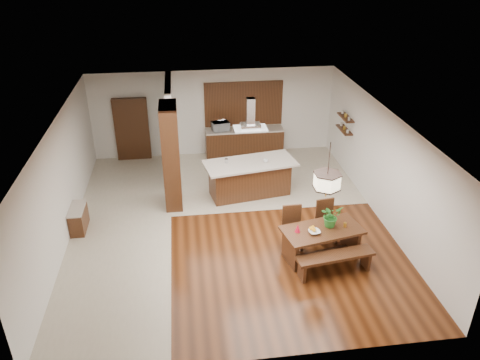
{
  "coord_description": "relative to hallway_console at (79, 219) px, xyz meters",
  "views": [
    {
      "loc": [
        -1.05,
        -10.3,
        6.68
      ],
      "look_at": [
        0.3,
        0.0,
        1.25
      ],
      "focal_mm": 35.0,
      "sensor_mm": 36.0,
      "label": 1
    }
  ],
  "objects": [
    {
      "name": "shelf_upper",
      "position": [
        7.68,
        2.4,
        1.49
      ],
      "size": [
        0.26,
        0.9,
        0.04
      ],
      "primitive_type": "cube",
      "color": "black",
      "rests_on": "room_shell"
    },
    {
      "name": "hallway_doorway",
      "position": [
        1.11,
        4.2,
        0.74
      ],
      "size": [
        1.1,
        0.2,
        2.1
      ],
      "primitive_type": "cube",
      "color": "black",
      "rests_on": "ground"
    },
    {
      "name": "soffit_band",
      "position": [
        3.81,
        -0.2,
        2.57
      ],
      "size": [
        8.0,
        9.0,
        0.02
      ],
      "primitive_type": "cube",
      "color": "#361C0D",
      "rests_on": "room_shell"
    },
    {
      "name": "dining_bench",
      "position": [
        5.92,
        -2.54,
        -0.07
      ],
      "size": [
        1.81,
        0.63,
        0.5
      ],
      "primitive_type": null,
      "rotation": [
        0.0,
        0.0,
        0.14
      ],
      "color": "black",
      "rests_on": "ground"
    },
    {
      "name": "shelf_lower",
      "position": [
        7.68,
        2.4,
        1.08
      ],
      "size": [
        0.26,
        0.9,
        0.04
      ],
      "primitive_type": "cube",
      "color": "black",
      "rests_on": "room_shell"
    },
    {
      "name": "tile_kitchen",
      "position": [
        5.06,
        2.3,
        -0.31
      ],
      "size": [
        5.5,
        4.0,
        0.01
      ],
      "primitive_type": "cube",
      "color": "beige",
      "rests_on": "ground"
    },
    {
      "name": "gold_ornament",
      "position": [
        6.32,
        -1.87,
        0.49
      ],
      "size": [
        0.09,
        0.09,
        0.11
      ],
      "primitive_type": "cylinder",
      "rotation": [
        0.0,
        0.0,
        0.31
      ],
      "color": "gold",
      "rests_on": "dining_table"
    },
    {
      "name": "dining_table",
      "position": [
        5.78,
        -1.9,
        0.24
      ],
      "size": [
        1.96,
        1.26,
        0.76
      ],
      "rotation": [
        0.0,
        0.0,
        0.21
      ],
      "color": "black",
      "rests_on": "ground"
    },
    {
      "name": "dining_chair_right",
      "position": [
        6.11,
        -1.26,
        0.21
      ],
      "size": [
        0.52,
        0.52,
        1.04
      ],
      "primitive_type": null,
      "rotation": [
        0.0,
        0.0,
        0.14
      ],
      "color": "black",
      "rests_on": "ground"
    },
    {
      "name": "kitchen_island",
      "position": [
        4.58,
        1.24,
        0.23
      ],
      "size": [
        2.71,
        1.54,
        1.06
      ],
      "rotation": [
        0.0,
        0.0,
        0.18
      ],
      "color": "black",
      "rests_on": "ground"
    },
    {
      "name": "partition_pier",
      "position": [
        2.41,
        1.0,
        1.14
      ],
      "size": [
        0.45,
        1.0,
        2.9
      ],
      "primitive_type": "cube",
      "color": "black",
      "rests_on": "ground"
    },
    {
      "name": "foliage_plant",
      "position": [
        5.99,
        -1.79,
        0.7
      ],
      "size": [
        0.6,
        0.57,
        0.52
      ],
      "primitive_type": "imported",
      "rotation": [
        0.0,
        0.0,
        0.42
      ],
      "color": "#277125",
      "rests_on": "dining_table"
    },
    {
      "name": "tile_hallway",
      "position": [
        1.06,
        -0.2,
        -0.31
      ],
      "size": [
        2.5,
        9.0,
        0.01
      ],
      "primitive_type": "cube",
      "color": "beige",
      "rests_on": "ground"
    },
    {
      "name": "napkin_cone",
      "position": [
        5.19,
        -1.93,
        0.54
      ],
      "size": [
        0.14,
        0.14,
        0.2
      ],
      "primitive_type": "cone",
      "rotation": [
        0.0,
        0.0,
        0.09
      ],
      "color": "red",
      "rests_on": "dining_table"
    },
    {
      "name": "kitchen_window",
      "position": [
        4.81,
        4.26,
        1.44
      ],
      "size": [
        2.6,
        0.08,
        1.5
      ],
      "primitive_type": "cube",
      "color": "brown",
      "rests_on": "room_shell"
    },
    {
      "name": "range_hood",
      "position": [
        4.58,
        1.25,
        2.15
      ],
      "size": [
        0.9,
        0.55,
        0.87
      ],
      "primitive_type": null,
      "color": "silver",
      "rests_on": "room_shell"
    },
    {
      "name": "room_shell",
      "position": [
        3.81,
        -0.2,
        1.75
      ],
      "size": [
        9.0,
        9.04,
        2.92
      ],
      "color": "#391A0A",
      "rests_on": "ground"
    },
    {
      "name": "pendant_lantern",
      "position": [
        5.78,
        -1.9,
        1.93
      ],
      "size": [
        0.64,
        0.64,
        1.31
      ],
      "primitive_type": null,
      "color": "beige",
      "rests_on": "room_shell"
    },
    {
      "name": "fruit_bowl",
      "position": [
        5.55,
        -2.04,
        0.47
      ],
      "size": [
        0.3,
        0.3,
        0.06
      ],
      "primitive_type": "imported",
      "rotation": [
        0.0,
        0.0,
        0.15
      ],
      "color": "beige",
      "rests_on": "dining_table"
    },
    {
      "name": "rear_counter",
      "position": [
        4.81,
        4.0,
        0.16
      ],
      "size": [
        2.6,
        0.62,
        0.95
      ],
      "color": "black",
      "rests_on": "ground"
    },
    {
      "name": "dining_chair_left",
      "position": [
        5.22,
        -1.45,
        0.21
      ],
      "size": [
        0.47,
        0.47,
        1.05
      ],
      "primitive_type": null,
      "rotation": [
        0.0,
        0.0,
        0.02
      ],
      "color": "black",
      "rests_on": "ground"
    },
    {
      "name": "partition_stub",
      "position": [
        2.41,
        3.1,
        1.14
      ],
      "size": [
        0.18,
        2.4,
        2.9
      ],
      "primitive_type": "cube",
      "color": "silver",
      "rests_on": "ground"
    },
    {
      "name": "hallway_console",
      "position": [
        0.0,
        0.0,
        0.0
      ],
      "size": [
        0.37,
        0.88,
        0.63
      ],
      "primitive_type": "cube",
      "color": "black",
      "rests_on": "ground"
    },
    {
      "name": "microwave",
      "position": [
        4.01,
        3.96,
        0.79
      ],
      "size": [
        0.62,
        0.48,
        0.3
      ],
      "primitive_type": "imported",
      "rotation": [
        0.0,
        0.0,
        0.22
      ],
      "color": "silver",
      "rests_on": "rear_counter"
    },
    {
      "name": "island_cup",
      "position": [
        5.01,
        1.13,
        0.79
      ],
      "size": [
        0.14,
        0.14,
        0.1
      ],
      "primitive_type": "imported",
      "rotation": [
        0.0,
        0.0,
        -0.05
      ],
      "color": "silver",
      "rests_on": "kitchen_island"
    }
  ]
}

